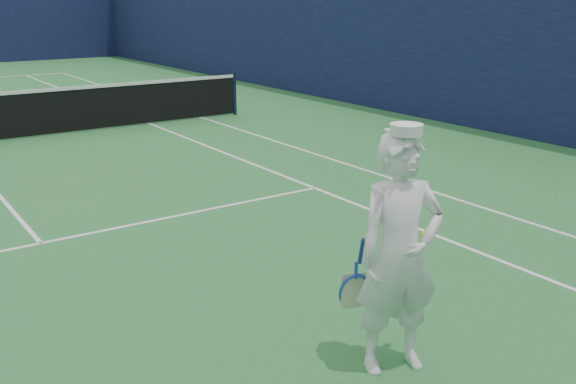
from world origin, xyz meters
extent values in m
cube|color=white|center=(5.49, 0.00, 0.00)|extent=(0.06, 23.83, 0.01)
cube|color=white|center=(4.12, 0.00, 0.00)|extent=(0.06, 23.77, 0.01)
cube|color=white|center=(0.00, -6.40, 0.00)|extent=(8.23, 0.06, 0.01)
cube|color=#10183D|center=(10.00, 0.00, 2.00)|extent=(0.12, 36.12, 4.00)
cylinder|color=#141E4C|center=(6.40, 0.00, 0.54)|extent=(0.09, 0.09, 1.07)
imported|color=white|center=(1.64, -10.76, 0.95)|extent=(0.80, 0.65, 1.91)
cylinder|color=white|center=(1.64, -10.76, 1.93)|extent=(0.24, 0.24, 0.08)
cube|color=white|center=(1.68, -10.64, 1.90)|extent=(0.20, 0.15, 0.02)
cylinder|color=navy|center=(1.40, -10.60, 0.99)|extent=(0.06, 0.10, 0.22)
cube|color=#2047B0|center=(1.40, -10.54, 0.81)|extent=(0.03, 0.03, 0.14)
torus|color=#2047B0|center=(1.44, -10.49, 0.61)|extent=(0.31, 0.18, 0.29)
cube|color=beige|center=(1.44, -10.49, 0.61)|extent=(0.21, 0.07, 0.30)
sphere|color=#CFEE1B|center=(1.92, -10.75, 1.05)|extent=(0.07, 0.07, 0.07)
sphere|color=#CFEE1B|center=(1.97, -10.74, 1.08)|extent=(0.07, 0.07, 0.07)
camera|label=1|loc=(-1.63, -14.01, 2.84)|focal=40.00mm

